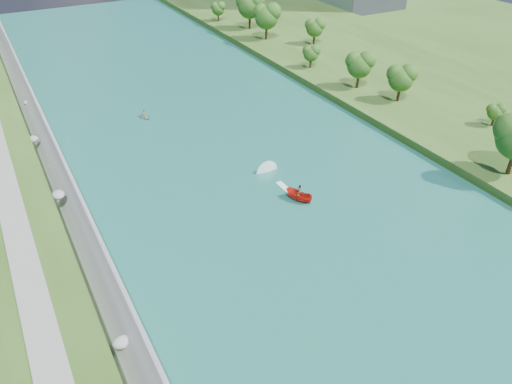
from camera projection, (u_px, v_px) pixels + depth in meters
ground at (313, 237)px, 63.08m from camera, size 260.00×260.00×0.00m
river_water at (240, 166)px, 77.67m from camera, size 55.00×240.00×0.10m
berm_east at (465, 101)px, 97.26m from camera, size 44.00×240.00×1.50m
riprap_bank at (69, 205)px, 65.75m from camera, size 3.91×236.00×4.23m
riverside_path at (11, 206)px, 62.63m from camera, size 3.00×200.00×0.10m
trees_east at (406, 76)px, 92.52m from camera, size 17.00×140.00×11.47m
motorboat at (293, 191)px, 70.53m from camera, size 3.60×18.99×2.03m
raft at (145, 116)px, 92.27m from camera, size 2.88×3.40×1.51m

